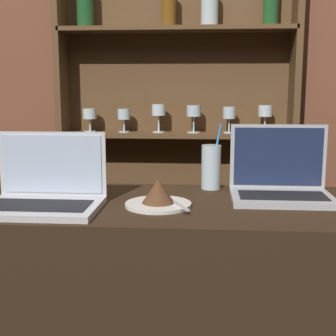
# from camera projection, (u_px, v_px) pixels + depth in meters

# --- Properties ---
(back_wall) EXTENTS (7.00, 0.06, 2.70)m
(back_wall) POSITION_uv_depth(u_px,v_px,m) (189.00, 79.00, 2.33)
(back_wall) COLOR brown
(back_wall) RESTS_ON ground_plane
(back_shelf) EXTENTS (1.13, 0.18, 1.97)m
(back_shelf) POSITION_uv_depth(u_px,v_px,m) (177.00, 142.00, 2.31)
(back_shelf) COLOR brown
(back_shelf) RESTS_ON ground_plane
(laptop_near) EXTENTS (0.32, 0.23, 0.21)m
(laptop_near) POSITION_uv_depth(u_px,v_px,m) (45.00, 193.00, 1.33)
(laptop_near) COLOR silver
(laptop_near) RESTS_ON bar_counter
(laptop_far) EXTENTS (0.30, 0.21, 0.22)m
(laptop_far) POSITION_uv_depth(u_px,v_px,m) (280.00, 182.00, 1.44)
(laptop_far) COLOR #ADADB2
(laptop_far) RESTS_ON bar_counter
(cake_plate) EXTENTS (0.19, 0.19, 0.08)m
(cake_plate) POSITION_uv_depth(u_px,v_px,m) (158.00, 196.00, 1.35)
(cake_plate) COLOR silver
(cake_plate) RESTS_ON bar_counter
(water_glass) EXTENTS (0.07, 0.07, 0.22)m
(water_glass) POSITION_uv_depth(u_px,v_px,m) (211.00, 167.00, 1.57)
(water_glass) COLOR silver
(water_glass) RESTS_ON bar_counter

